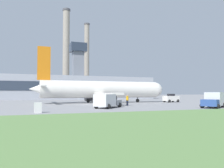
# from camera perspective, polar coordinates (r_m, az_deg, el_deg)

# --- Properties ---
(ground_plane) EXTENTS (400.00, 400.00, 0.00)m
(ground_plane) POSITION_cam_1_polar(r_m,az_deg,el_deg) (42.03, -5.15, -5.30)
(ground_plane) COLOR gray
(terminal_building) EXTENTS (62.59, 14.83, 20.08)m
(terminal_building) POSITION_cam_1_polar(r_m,az_deg,el_deg) (79.10, -11.92, -0.76)
(terminal_building) COLOR #9EA3AD
(terminal_building) RESTS_ON ground_plane
(smokestack_left) EXTENTS (3.94, 3.94, 45.47)m
(smokestack_left) POSITION_cam_1_polar(r_m,az_deg,el_deg) (115.22, -11.90, 8.07)
(smokestack_left) COLOR gray
(smokestack_left) RESTS_ON ground_plane
(smokestack_right) EXTENTS (3.13, 3.13, 40.38)m
(smokestack_right) POSITION_cam_1_polar(r_m,az_deg,el_deg) (120.55, -6.62, 6.33)
(smokestack_right) COLOR gray
(smokestack_right) RESTS_ON ground_plane
(airplane) EXTENTS (29.92, 25.64, 11.53)m
(airplane) POSITION_cam_1_polar(r_m,az_deg,el_deg) (47.65, -2.99, -1.48)
(airplane) COLOR white
(airplane) RESTS_ON ground_plane
(pushback_tug) EXTENTS (3.85, 2.70, 1.97)m
(pushback_tug) POSITION_cam_1_polar(r_m,az_deg,el_deg) (52.68, 15.17, -3.67)
(pushback_tug) COLOR white
(pushback_tug) RESTS_ON ground_plane
(baggage_truck) EXTENTS (5.11, 4.26, 2.27)m
(baggage_truck) POSITION_cam_1_polar(r_m,az_deg,el_deg) (35.39, 24.98, -3.84)
(baggage_truck) COLOR #2D4C93
(baggage_truck) RESTS_ON ground_plane
(fuel_truck) EXTENTS (5.32, 5.38, 1.99)m
(fuel_truck) POSITION_cam_1_polar(r_m,az_deg,el_deg) (31.42, -1.31, -4.49)
(fuel_truck) COLOR gray
(fuel_truck) RESTS_ON ground_plane
(ground_crew_person) EXTENTS (0.57, 0.57, 1.86)m
(ground_crew_person) POSITION_cam_1_polar(r_m,az_deg,el_deg) (37.32, 4.03, -4.21)
(ground_crew_person) COLOR #23283D
(ground_crew_person) RESTS_ON ground_plane
(utility_cabinet) EXTENTS (0.80, 0.61, 1.13)m
(utility_cabinet) POSITION_cam_1_polar(r_m,az_deg,el_deg) (25.15, -18.80, -5.88)
(utility_cabinet) COLOR silver
(utility_cabinet) RESTS_ON ground_plane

